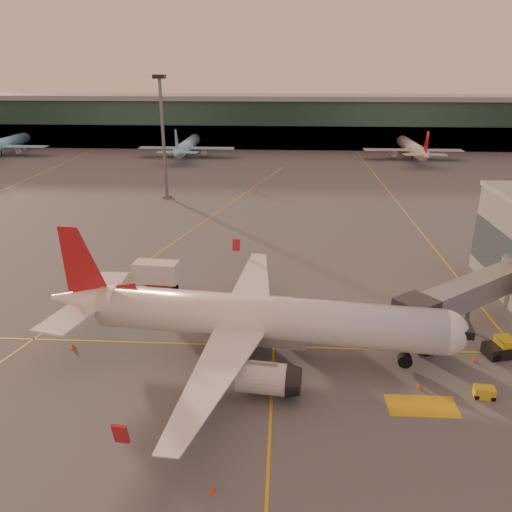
# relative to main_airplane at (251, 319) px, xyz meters

# --- Properties ---
(ground) EXTENTS (600.00, 600.00, 0.00)m
(ground) POSITION_rel_main_airplane_xyz_m (-2.76, -3.31, -4.10)
(ground) COLOR #4C4F54
(ground) RESTS_ON ground
(taxi_markings) EXTENTS (100.12, 173.00, 0.01)m
(taxi_markings) POSITION_rel_main_airplane_xyz_m (-10.08, 41.18, -4.10)
(taxi_markings) COLOR gold
(taxi_markings) RESTS_ON ground
(terminal) EXTENTS (400.00, 20.00, 17.60)m
(terminal) POSITION_rel_main_airplane_xyz_m (-2.76, 138.48, 4.66)
(terminal) COLOR #19382D
(terminal) RESTS_ON ground
(mast_west_near) EXTENTS (2.40, 2.40, 25.60)m
(mast_west_near) POSITION_rel_main_airplane_xyz_m (-22.76, 62.69, 10.76)
(mast_west_near) COLOR slate
(mast_west_near) RESTS_ON ground
(distant_aircraft_row) EXTENTS (225.00, 34.00, 13.00)m
(distant_aircraft_row) POSITION_rel_main_airplane_xyz_m (-56.51, 114.69, -4.10)
(distant_aircraft_row) COLOR #94E1F8
(distant_aircraft_row) RESTS_ON ground
(main_airplane) EXTENTS (41.82, 37.79, 12.62)m
(main_airplane) POSITION_rel_main_airplane_xyz_m (0.00, 0.00, 0.00)
(main_airplane) COLOR white
(main_airplane) RESTS_ON ground
(jet_bridge) EXTENTS (19.67, 16.27, 6.13)m
(jet_bridge) POSITION_rel_main_airplane_xyz_m (24.56, 7.45, 0.17)
(jet_bridge) COLOR slate
(jet_bridge) RESTS_ON ground
(catering_truck) EXTENTS (5.68, 2.89, 4.27)m
(catering_truck) POSITION_rel_main_airplane_xyz_m (-12.90, 13.84, -1.67)
(catering_truck) COLOR #C63E1C
(catering_truck) RESTS_ON ground
(gpu_cart) EXTENTS (1.86, 1.24, 1.03)m
(gpu_cart) POSITION_rel_main_airplane_xyz_m (20.99, -5.78, -3.60)
(gpu_cart) COLOR gold
(gpu_cart) RESTS_ON ground
(pushback_tug) EXTENTS (4.21, 2.90, 1.98)m
(pushback_tug) POSITION_rel_main_airplane_xyz_m (25.48, 1.31, -3.30)
(pushback_tug) COLOR black
(pushback_tug) RESTS_ON ground
(cone_nose) EXTENTS (0.41, 0.41, 0.52)m
(cone_nose) POSITION_rel_main_airplane_xyz_m (22.15, -0.05, -3.85)
(cone_nose) COLOR #E2490B
(cone_nose) RESTS_ON ground
(cone_tail) EXTENTS (0.47, 0.47, 0.60)m
(cone_tail) POSITION_rel_main_airplane_xyz_m (-18.51, 0.15, -3.81)
(cone_tail) COLOR #E2490B
(cone_tail) RESTS_ON ground
(cone_wing_right) EXTENTS (0.44, 0.44, 0.56)m
(cone_wing_right) POSITION_rel_main_airplane_xyz_m (-1.50, -17.54, -3.83)
(cone_wing_right) COLOR #E2490B
(cone_wing_right) RESTS_ON ground
(cone_wing_left) EXTENTS (0.39, 0.39, 0.50)m
(cone_wing_left) POSITION_rel_main_airplane_xyz_m (-1.76, 15.97, -3.86)
(cone_wing_left) COLOR #E2490B
(cone_wing_left) RESTS_ON ground
(cone_fwd) EXTENTS (0.47, 0.47, 0.60)m
(cone_fwd) POSITION_rel_main_airplane_xyz_m (15.64, -4.82, -3.81)
(cone_fwd) COLOR #E2490B
(cone_fwd) RESTS_ON ground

